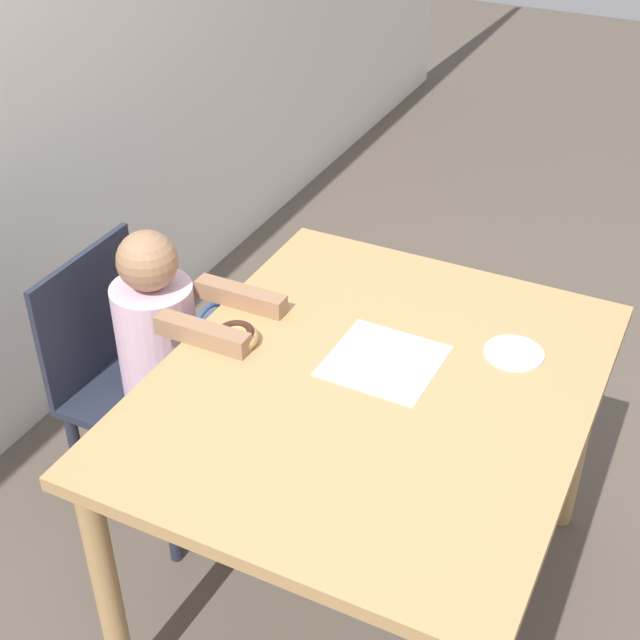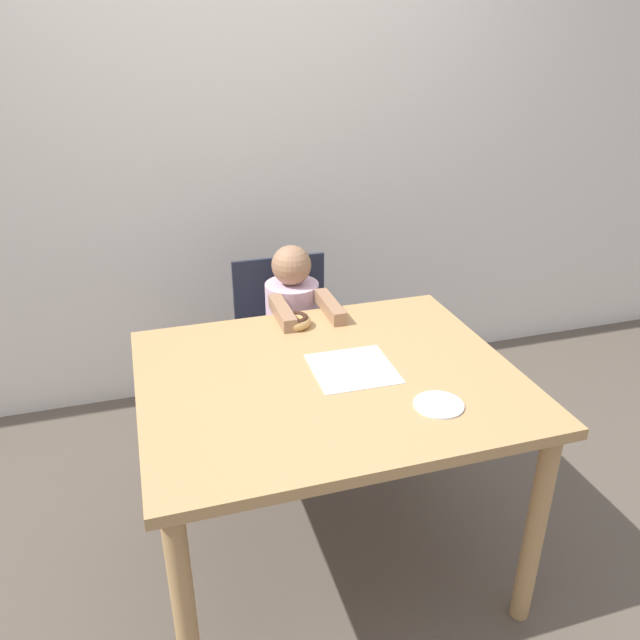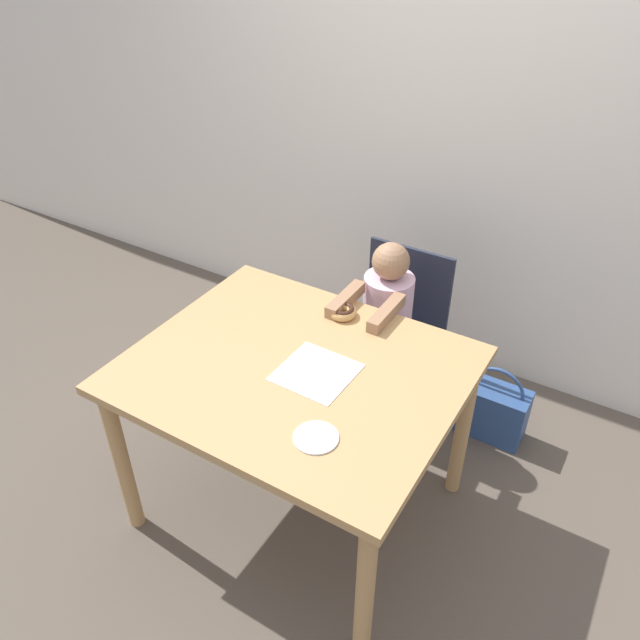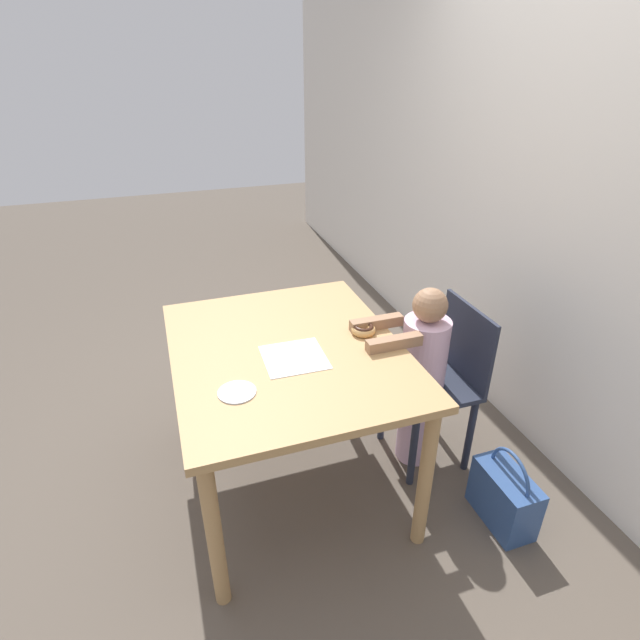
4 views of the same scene
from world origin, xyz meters
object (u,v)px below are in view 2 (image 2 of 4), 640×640
(child_figure, at_px, (294,352))
(handbag, at_px, (382,384))
(chair, at_px, (287,349))
(donut, at_px, (296,321))

(child_figure, bearing_deg, handbag, 20.57)
(chair, relative_size, child_figure, 0.87)
(donut, xyz_separation_m, handbag, (0.56, 0.47, -0.64))
(chair, xyz_separation_m, child_figure, (0.00, -0.11, 0.04))
(chair, height_order, handbag, chair)
(child_figure, relative_size, donut, 8.79)
(chair, xyz_separation_m, handbag, (0.50, 0.08, -0.31))
(child_figure, bearing_deg, chair, 90.00)
(chair, xyz_separation_m, donut, (-0.06, -0.40, 0.33))
(chair, relative_size, handbag, 2.15)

